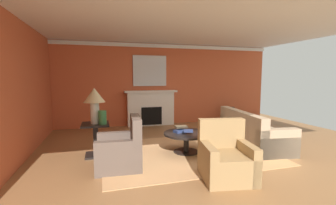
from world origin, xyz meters
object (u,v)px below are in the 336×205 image
at_px(table_lamp, 94,99).
at_px(vase_on_side_table, 103,117).
at_px(side_table, 96,137).
at_px(sofa, 252,133).
at_px(armchair_near_window, 121,151).
at_px(mantel_mirror, 150,71).
at_px(coffee_table, 186,138).
at_px(vase_tall_corner, 229,115).
at_px(armchair_facing_fireplace, 226,160).
at_px(fireplace, 151,109).

height_order(table_lamp, vase_on_side_table, table_lamp).
bearing_deg(side_table, vase_on_side_table, -38.66).
bearing_deg(sofa, armchair_near_window, -170.31).
bearing_deg(table_lamp, vase_on_side_table, -38.66).
xyz_separation_m(mantel_mirror, coffee_table, (0.15, -3.19, -1.54)).
xyz_separation_m(sofa, vase_tall_corner, (0.99, 2.69, -0.01)).
height_order(side_table, table_lamp, table_lamp).
xyz_separation_m(mantel_mirror, table_lamp, (-1.77, -2.86, -0.65)).
distance_m(armchair_facing_fireplace, table_lamp, 2.87).
bearing_deg(armchair_facing_fireplace, coffee_table, 97.09).
distance_m(mantel_mirror, vase_on_side_table, 3.54).
distance_m(fireplace, mantel_mirror, 1.31).
height_order(fireplace, armchair_facing_fireplace, fireplace).
height_order(vase_on_side_table, vase_tall_corner, vase_on_side_table).
bearing_deg(coffee_table, fireplace, 92.82).
bearing_deg(vase_tall_corner, table_lamp, -152.33).
bearing_deg(sofa, fireplace, 122.37).
relative_size(armchair_near_window, side_table, 1.36).
distance_m(fireplace, armchair_near_window, 3.78).
xyz_separation_m(mantel_mirror, armchair_facing_fireplace, (0.33, -4.59, -1.57)).
height_order(mantel_mirror, side_table, mantel_mirror).
height_order(armchair_near_window, side_table, armchair_near_window).
distance_m(armchair_facing_fireplace, vase_tall_corner, 4.89).
relative_size(armchair_facing_fireplace, vase_tall_corner, 1.66).
bearing_deg(side_table, mantel_mirror, 58.27).
bearing_deg(armchair_facing_fireplace, side_table, 140.40).
bearing_deg(side_table, fireplace, 57.15).
xyz_separation_m(coffee_table, vase_tall_corner, (2.73, 2.77, -0.05)).
bearing_deg(armchair_facing_fireplace, mantel_mirror, 94.05).
bearing_deg(mantel_mirror, table_lamp, -121.73).
distance_m(coffee_table, table_lamp, 2.14).
height_order(sofa, side_table, sofa).
relative_size(coffee_table, vase_on_side_table, 3.52).
bearing_deg(mantel_mirror, sofa, -58.65).
distance_m(coffee_table, side_table, 1.95).
height_order(armchair_near_window, table_lamp, table_lamp).
height_order(fireplace, vase_tall_corner, fireplace).
distance_m(fireplace, sofa, 3.55).
distance_m(vase_on_side_table, vase_tall_corner, 5.21).
relative_size(fireplace, side_table, 2.57).
height_order(coffee_table, table_lamp, table_lamp).
bearing_deg(armchair_facing_fireplace, sofa, 43.23).
xyz_separation_m(armchair_near_window, vase_on_side_table, (-0.31, 0.68, 0.54)).
relative_size(mantel_mirror, coffee_table, 1.16).
bearing_deg(mantel_mirror, vase_tall_corner, -8.29).
height_order(fireplace, armchair_near_window, fireplace).
relative_size(armchair_near_window, table_lamp, 1.27).
bearing_deg(armchair_facing_fireplace, table_lamp, 140.40).
distance_m(fireplace, table_lamp, 3.32).
xyz_separation_m(side_table, vase_on_side_table, (0.15, -0.12, 0.44)).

